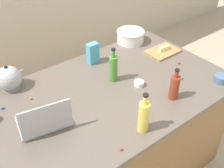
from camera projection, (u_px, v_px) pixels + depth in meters
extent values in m
plane|color=#B7A88E|center=(112.00, 168.00, 2.50)|extent=(12.00, 12.00, 0.00)
cube|color=olive|center=(112.00, 135.00, 2.24)|extent=(1.66, 1.01, 0.87)
cube|color=#60564C|center=(112.00, 91.00, 1.97)|extent=(1.72, 1.07, 0.03)
cube|color=#B7B7BC|center=(44.00, 121.00, 1.70)|extent=(0.35, 0.28, 0.02)
cube|color=black|center=(43.00, 119.00, 1.70)|extent=(0.30, 0.20, 0.00)
cube|color=#B7B7BC|center=(46.00, 120.00, 1.55)|extent=(0.30, 0.07, 0.20)
cube|color=#333842|center=(46.00, 119.00, 1.55)|extent=(0.27, 0.05, 0.18)
cylinder|color=white|center=(130.00, 37.00, 2.50)|extent=(0.24, 0.24, 0.10)
cylinder|color=black|center=(131.00, 36.00, 2.50)|extent=(0.20, 0.20, 0.09)
torus|color=white|center=(131.00, 31.00, 2.47)|extent=(0.25, 0.25, 0.01)
cylinder|color=#DBC64C|center=(144.00, 117.00, 1.59)|extent=(0.07, 0.07, 0.20)
cylinder|color=#DBC64C|center=(145.00, 100.00, 1.51)|extent=(0.03, 0.03, 0.06)
cylinder|color=black|center=(146.00, 95.00, 1.49)|extent=(0.03, 0.03, 0.01)
cylinder|color=#4C8C38|center=(113.00, 69.00, 2.00)|extent=(0.06, 0.06, 0.20)
cylinder|color=#4C8C38|center=(113.00, 54.00, 1.92)|extent=(0.03, 0.03, 0.06)
cylinder|color=black|center=(113.00, 49.00, 1.90)|extent=(0.03, 0.03, 0.01)
cylinder|color=maroon|center=(174.00, 88.00, 1.84)|extent=(0.06, 0.06, 0.17)
cylinder|color=maroon|center=(177.00, 74.00, 1.77)|extent=(0.03, 0.03, 0.05)
cylinder|color=black|center=(177.00, 70.00, 1.75)|extent=(0.03, 0.03, 0.01)
cylinder|color=#ADADB2|center=(11.00, 87.00, 1.98)|extent=(0.13, 0.13, 0.01)
sphere|color=#ADADB2|center=(9.00, 78.00, 1.93)|extent=(0.18, 0.18, 0.18)
cone|color=#ADADB2|center=(20.00, 72.00, 1.96)|extent=(0.08, 0.03, 0.07)
sphere|color=black|center=(6.00, 67.00, 1.88)|extent=(0.02, 0.02, 0.02)
cube|color=#AD7F4C|center=(163.00, 51.00, 2.38)|extent=(0.28, 0.19, 0.02)
cube|color=#F4E58C|center=(164.00, 48.00, 2.37)|extent=(0.11, 0.04, 0.04)
cylinder|color=white|center=(139.00, 84.00, 1.99)|extent=(0.07, 0.07, 0.04)
cylinder|color=slate|center=(221.00, 79.00, 2.03)|extent=(0.10, 0.10, 0.05)
cube|color=#4CA5CC|center=(93.00, 53.00, 2.20)|extent=(0.09, 0.06, 0.17)
sphere|color=orange|center=(31.00, 99.00, 1.87)|extent=(0.02, 0.02, 0.02)
sphere|color=#CC3399|center=(175.00, 98.00, 1.87)|extent=(0.02, 0.02, 0.02)
sphere|color=blue|center=(2.00, 108.00, 1.79)|extent=(0.02, 0.02, 0.02)
sphere|color=blue|center=(109.00, 58.00, 2.29)|extent=(0.01, 0.01, 0.01)
sphere|color=red|center=(121.00, 149.00, 1.52)|extent=(0.02, 0.02, 0.02)
sphere|color=blue|center=(182.00, 78.00, 2.06)|extent=(0.02, 0.02, 0.02)
sphere|color=red|center=(179.00, 63.00, 2.23)|extent=(0.02, 0.02, 0.02)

